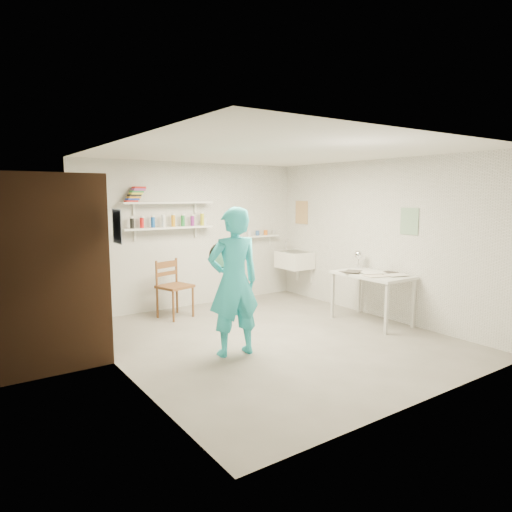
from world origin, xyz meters
TOP-DOWN VIEW (x-y plane):
  - floor at (0.00, 0.00)m, footprint 4.00×4.50m
  - ceiling at (0.00, 0.00)m, footprint 4.00×4.50m
  - wall_back at (0.00, 2.26)m, footprint 4.00×0.02m
  - wall_front at (0.00, -2.26)m, footprint 4.00×0.02m
  - wall_left at (-2.01, 0.00)m, footprint 0.02×4.50m
  - wall_right at (2.01, 0.00)m, footprint 0.02×4.50m
  - doorway_recess at (-1.99, 1.05)m, footprint 0.02×0.90m
  - corridor_box at (-2.70, 1.05)m, footprint 1.40×1.50m
  - door_lintel at (-1.97, 1.05)m, footprint 0.06×1.05m
  - door_jamb_near at (-1.97, 0.55)m, footprint 0.06×0.10m
  - door_jamb_far at (-1.97, 1.55)m, footprint 0.06×0.10m
  - shelf_lower at (-0.50, 2.13)m, footprint 1.50×0.22m
  - shelf_upper at (-0.50, 2.13)m, footprint 1.50×0.22m
  - ledge_shelf at (1.35, 2.17)m, footprint 0.70×0.14m
  - poster_left at (-1.99, 0.05)m, footprint 0.01×0.28m
  - poster_right_a at (1.99, 1.80)m, footprint 0.01×0.34m
  - poster_right_b at (1.99, -0.55)m, footprint 0.01×0.30m
  - belfast_sink at (1.75, 1.70)m, footprint 0.48×0.60m
  - man at (-0.73, -0.21)m, footprint 0.68×0.50m
  - wall_clock at (-0.76, 0.01)m, footprint 0.31×0.08m
  - wooden_chair at (-0.61, 1.70)m, footprint 0.55×0.54m
  - work_table at (1.64, -0.22)m, footprint 0.66×1.10m
  - desk_lamp at (1.82, 0.23)m, footprint 0.14×0.14m
  - spray_cans at (-0.50, 2.13)m, footprint 1.29×0.06m
  - book_stack at (-1.03, 2.13)m, footprint 0.32×0.14m
  - ledge_pots at (1.35, 2.17)m, footprint 0.48×0.07m
  - papers at (1.64, -0.22)m, footprint 0.30×0.22m

SIDE VIEW (x-z plane):
  - floor at x=0.00m, z-range -0.02..0.00m
  - work_table at x=1.64m, z-range 0.00..0.73m
  - wooden_chair at x=-0.61m, z-range 0.00..0.97m
  - belfast_sink at x=1.75m, z-range 0.55..0.85m
  - papers at x=1.64m, z-range 0.73..0.76m
  - man at x=-0.73m, z-range 0.00..1.74m
  - desk_lamp at x=1.82m, z-range 0.89..1.02m
  - doorway_recess at x=-1.99m, z-range 0.00..2.00m
  - door_jamb_near at x=-1.97m, z-range 0.00..2.00m
  - door_jamb_far at x=-1.97m, z-range 0.00..2.00m
  - corridor_box at x=-2.70m, z-range 0.00..2.10m
  - ledge_shelf at x=1.35m, z-range 1.11..1.14m
  - wall_clock at x=-0.76m, z-range 1.00..1.32m
  - ledge_pots at x=1.35m, z-range 1.14..1.22m
  - wall_back at x=0.00m, z-range 0.00..2.40m
  - wall_front at x=0.00m, z-range 0.00..2.40m
  - wall_left at x=-2.01m, z-range 0.00..2.40m
  - wall_right at x=2.01m, z-range 0.00..2.40m
  - shelf_lower at x=-0.50m, z-range 1.34..1.36m
  - spray_cans at x=-0.50m, z-range 1.36..1.53m
  - poster_right_b at x=1.99m, z-range 1.31..1.69m
  - poster_left at x=-1.99m, z-range 1.37..1.73m
  - poster_right_a at x=1.99m, z-range 1.34..1.76m
  - shelf_upper at x=-0.50m, z-range 1.74..1.76m
  - book_stack at x=-1.03m, z-range 1.77..1.99m
  - door_lintel at x=-1.97m, z-range 2.00..2.10m
  - ceiling at x=0.00m, z-range 2.40..2.42m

